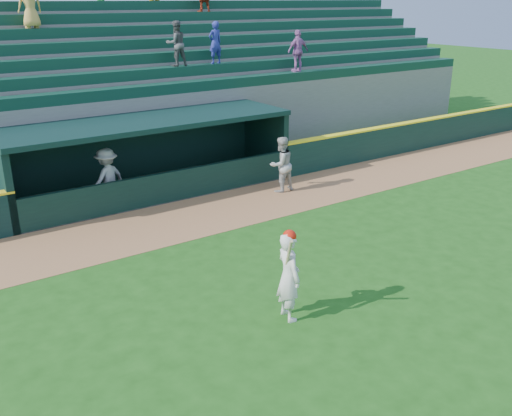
# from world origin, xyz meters

# --- Properties ---
(ground) EXTENTS (120.00, 120.00, 0.00)m
(ground) POSITION_xyz_m (0.00, 0.00, 0.00)
(ground) COLOR #1A4C13
(ground) RESTS_ON ground
(warning_track) EXTENTS (40.00, 3.00, 0.01)m
(warning_track) POSITION_xyz_m (0.00, 4.90, 0.01)
(warning_track) COLOR #98663D
(warning_track) RESTS_ON ground
(field_wall_right) EXTENTS (15.50, 0.30, 1.20)m
(field_wall_right) POSITION_xyz_m (12.25, 6.55, 0.60)
(field_wall_right) COLOR black
(field_wall_right) RESTS_ON ground
(wall_stripe_right) EXTENTS (15.50, 0.32, 0.06)m
(wall_stripe_right) POSITION_xyz_m (12.25, 6.55, 1.23)
(wall_stripe_right) COLOR yellow
(wall_stripe_right) RESTS_ON field_wall_right
(dugout_player_front) EXTENTS (0.95, 0.77, 1.85)m
(dugout_player_front) POSITION_xyz_m (3.61, 5.38, 0.92)
(dugout_player_front) COLOR #A8A8A2
(dugout_player_front) RESTS_ON ground
(dugout_player_inside) EXTENTS (1.37, 1.10, 1.86)m
(dugout_player_inside) POSITION_xyz_m (-1.68, 7.15, 0.93)
(dugout_player_inside) COLOR #ABAAA5
(dugout_player_inside) RESTS_ON ground
(dugout) EXTENTS (9.40, 2.80, 2.46)m
(dugout) POSITION_xyz_m (0.00, 8.00, 1.36)
(dugout) COLOR slate
(dugout) RESTS_ON ground
(stands) EXTENTS (34.50, 6.25, 7.44)m
(stands) POSITION_xyz_m (0.01, 12.58, 2.40)
(stands) COLOR slate
(stands) RESTS_ON ground
(batter_at_plate) EXTENTS (0.60, 0.82, 1.93)m
(batter_at_plate) POSITION_xyz_m (-1.10, -1.14, 0.96)
(batter_at_plate) COLOR silver
(batter_at_plate) RESTS_ON ground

